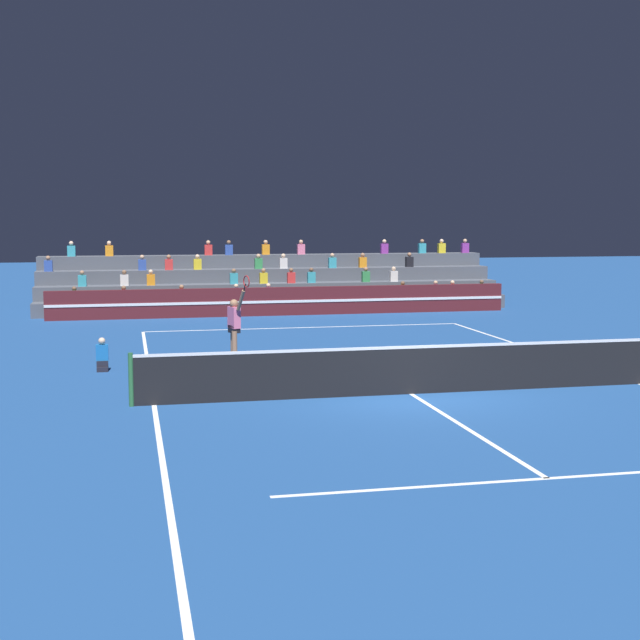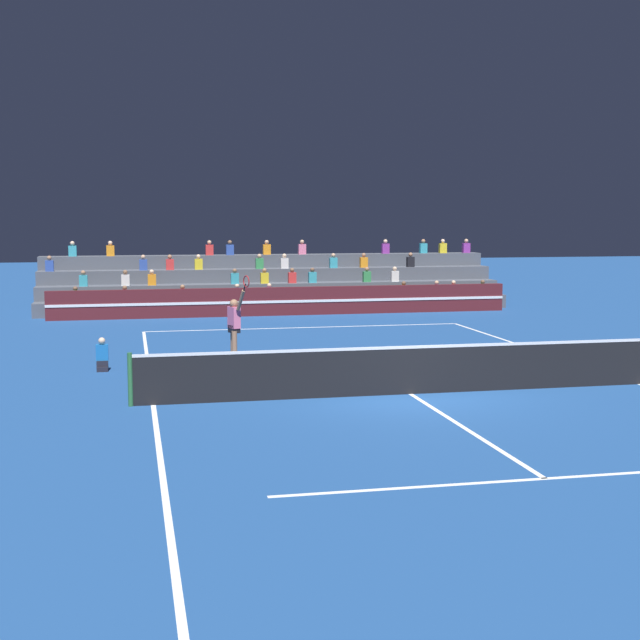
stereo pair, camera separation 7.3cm
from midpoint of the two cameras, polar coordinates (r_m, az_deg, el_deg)
name	(u,v)px [view 1 (the left image)]	position (r m, az deg, el deg)	size (l,w,h in m)	color
ground_plane	(411,394)	(19.50, 5.75, -4.74)	(120.00, 120.00, 0.00)	navy
court_lines	(411,394)	(19.50, 5.75, -4.72)	(11.10, 23.90, 0.01)	white
tennis_net	(411,369)	(19.40, 5.76, -3.16)	(12.00, 0.10, 1.10)	#2D6B38
sponsor_banner_wall	(284,301)	(34.72, -2.35, 1.21)	(18.00, 0.26, 1.10)	#51191E
bleacher_stand	(272,288)	(37.81, -3.18, 2.08)	(19.14, 3.80, 2.83)	#4C515B
ball_kid_courtside	(102,358)	(22.85, -13.85, -2.38)	(0.30, 0.36, 0.84)	black
tennis_player	(234,327)	(23.12, -5.59, -0.47)	(0.50, 1.10, 2.42)	#9E7051
tennis_ball	(440,352)	(25.26, 7.62, -2.07)	(0.07, 0.07, 0.07)	#C6DB33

